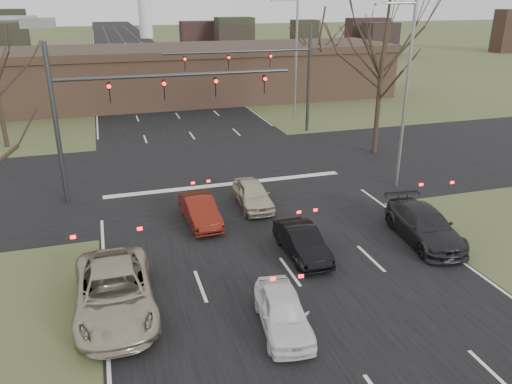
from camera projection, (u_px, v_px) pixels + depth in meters
ground at (322, 317)px, 16.56m from camera, size 360.00×360.00×0.00m
road_main at (146, 72)px, 69.90m from camera, size 14.00×300.00×0.02m
road_cross at (219, 173)px, 29.89m from camera, size 200.00×14.00×0.02m
building at (185, 73)px, 49.91m from camera, size 42.40×10.40×5.30m
mast_arm_near at (123, 100)px, 24.82m from camera, size 12.12×0.24×8.00m
mast_arm_far at (274, 67)px, 36.86m from camera, size 11.12×0.24×8.00m
streetlight_right_near at (404, 86)px, 25.81m from camera, size 2.34×0.25×10.00m
streetlight_right_far at (294, 52)px, 41.06m from camera, size 2.34×0.25×10.00m
tree_right_near at (386, 14)px, 30.53m from camera, size 6.90×6.90×11.50m
tree_right_far at (319, 28)px, 49.23m from camera, size 5.40×5.40×9.00m
car_silver_suv at (115, 292)px, 16.54m from camera, size 2.56×5.55×1.54m
car_white_sedan at (283, 312)px, 15.77m from camera, size 1.91×3.79×1.24m
car_black_hatch at (302, 242)px, 20.25m from camera, size 1.31×3.71×1.22m
car_charcoal_sedan at (424, 225)px, 21.49m from camera, size 2.51×5.05×1.41m
car_red_ahead at (200, 211)px, 23.16m from camera, size 1.53×3.84×1.24m
car_silver_ahead at (253, 194)px, 25.01m from camera, size 1.65×3.82×1.28m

